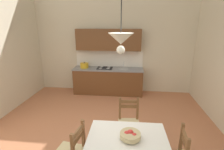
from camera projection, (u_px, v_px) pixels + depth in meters
name	position (u px, v px, depth m)	size (l,w,h in m)	color
ground_plane	(99.00, 147.00, 3.46)	(6.00, 6.65, 0.10)	#B7704C
wall_back	(114.00, 32.00, 5.78)	(6.00, 0.12, 4.18)	beige
kitchen_cabinetry	(108.00, 69.00, 5.84)	(2.38, 0.63, 2.20)	brown
dining_table	(127.00, 149.00, 2.46)	(1.19, 1.01, 0.75)	brown
dining_chair_kitchen_side	(129.00, 123.00, 3.41)	(0.45, 0.45, 0.93)	#D1BC89
fruit_bowl	(130.00, 135.00, 2.44)	(0.30, 0.30, 0.12)	tan
pendant_lamp	(121.00, 39.00, 2.12)	(0.32, 0.32, 0.80)	black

